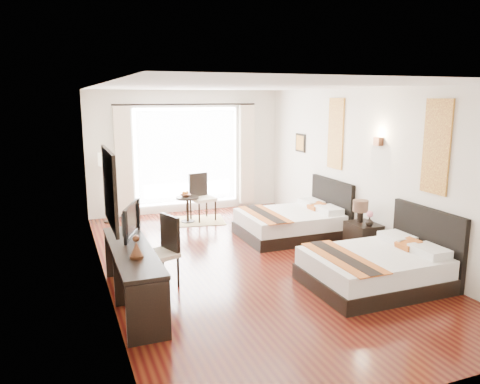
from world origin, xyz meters
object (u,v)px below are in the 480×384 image
object	(u,v)px
nightstand	(363,238)
console_desk	(133,276)
bed_far	(293,222)
fruit_bowl	(185,195)
floor_lamp	(106,164)
side_table	(188,210)
television	(126,220)
vase	(369,224)
window_chair	(202,206)
desk_chair	(160,265)
table_lamp	(360,208)
bed_near	(379,267)

from	to	relation	value
nightstand	console_desk	xyz separation A→B (m)	(-3.98, -0.58, 0.11)
bed_far	fruit_bowl	world-z (taller)	bed_far
floor_lamp	side_table	size ratio (longest dim) A/B	2.67
fruit_bowl	television	bearing A→B (deg)	-117.99
vase	fruit_bowl	world-z (taller)	vase
window_chair	television	bearing A→B (deg)	-44.25
bed_far	nightstand	xyz separation A→B (m)	(0.63, -1.34, -0.01)
television	window_chair	distance (m)	3.85
floor_lamp	window_chair	xyz separation A→B (m)	(1.93, -0.54, -0.95)
bed_far	floor_lamp	xyz separation A→B (m)	(-3.21, 2.35, 0.98)
fruit_bowl	window_chair	size ratio (longest dim) A/B	0.22
bed_far	floor_lamp	bearing A→B (deg)	143.76
bed_far	nightstand	bearing A→B (deg)	-64.85
desk_chair	bed_far	bearing A→B (deg)	-173.13
table_lamp	side_table	distance (m)	3.77
television	fruit_bowl	distance (m)	3.56
floor_lamp	fruit_bowl	size ratio (longest dim) A/B	6.74
floor_lamp	fruit_bowl	distance (m)	1.79
bed_near	console_desk	xyz separation A→B (m)	(-3.35, 0.66, 0.10)
nightstand	floor_lamp	world-z (taller)	floor_lamp
table_lamp	floor_lamp	distance (m)	5.27
television	side_table	bearing A→B (deg)	-6.09
desk_chair	window_chair	bearing A→B (deg)	-136.46
nightstand	console_desk	world-z (taller)	console_desk
console_desk	desk_chair	size ratio (longest dim) A/B	2.18
nightstand	table_lamp	bearing A→B (deg)	92.82
nightstand	fruit_bowl	xyz separation A→B (m)	(-2.30, 3.09, 0.32)
fruit_bowl	window_chair	xyz separation A→B (m)	(0.39, 0.07, -0.28)
vase	desk_chair	bearing A→B (deg)	179.46
bed_far	window_chair	world-z (taller)	bed_far
bed_near	floor_lamp	distance (m)	5.97
desk_chair	window_chair	size ratio (longest dim) A/B	0.99
vase	floor_lamp	xyz separation A→B (m)	(-3.83, 3.86, 0.69)
table_lamp	vase	world-z (taller)	table_lamp
nightstand	table_lamp	size ratio (longest dim) A/B	1.34
floor_lamp	nightstand	bearing A→B (deg)	-43.91
bed_near	bed_far	bearing A→B (deg)	90.02
television	window_chair	size ratio (longest dim) A/B	0.78
bed_far	bed_near	bearing A→B (deg)	-89.98
vase	side_table	size ratio (longest dim) A/B	0.26
side_table	desk_chair	bearing A→B (deg)	-111.65
table_lamp	console_desk	distance (m)	4.05
bed_far	television	bearing A→B (deg)	-157.48
console_desk	television	size ratio (longest dim) A/B	2.76
nightstand	fruit_bowl	bearing A→B (deg)	126.64
nightstand	window_chair	world-z (taller)	window_chair
fruit_bowl	console_desk	bearing A→B (deg)	-114.58
bed_near	vase	xyz separation A→B (m)	(0.62, 1.08, 0.30)
bed_far	console_desk	xyz separation A→B (m)	(-3.35, -1.93, 0.10)
nightstand	vase	size ratio (longest dim) A/B	3.78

